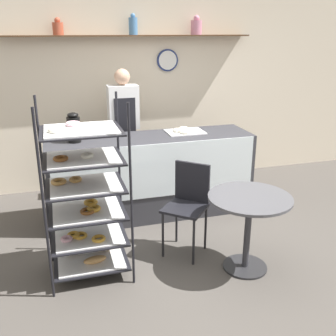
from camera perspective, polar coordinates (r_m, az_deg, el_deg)
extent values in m
plane|color=#4C4742|center=(3.96, 1.59, -13.06)|extent=(14.00, 14.00, 0.00)
cube|color=beige|center=(5.57, -5.49, 11.28)|extent=(10.00, 0.06, 2.70)
cube|color=#4C331E|center=(5.37, -5.42, 18.57)|extent=(3.26, 0.24, 0.02)
cylinder|color=#B24C33|center=(5.27, -15.68, 18.88)|extent=(0.13, 0.13, 0.15)
sphere|color=#B24C33|center=(5.27, -15.78, 19.93)|extent=(0.07, 0.07, 0.07)
cylinder|color=#4C7FB2|center=(5.37, -5.09, 19.81)|extent=(0.11, 0.11, 0.21)
sphere|color=#4C7FB2|center=(5.38, -5.13, 21.15)|extent=(0.06, 0.06, 0.06)
cylinder|color=#CC7F99|center=(5.61, 4.13, 19.66)|extent=(0.15, 0.15, 0.18)
sphere|color=#CC7F99|center=(5.61, 4.16, 20.86)|extent=(0.08, 0.08, 0.08)
cylinder|color=navy|center=(5.60, -0.08, 15.37)|extent=(0.30, 0.03, 0.30)
cylinder|color=white|center=(5.59, -0.03, 15.36)|extent=(0.25, 0.00, 0.25)
cube|color=#333338|center=(4.69, -2.44, -1.15)|extent=(2.38, 0.63, 0.97)
cube|color=silver|center=(4.34, -1.43, -0.43)|extent=(2.29, 0.01, 0.62)
cylinder|color=black|center=(3.22, -17.55, -5.81)|extent=(0.02, 0.02, 1.61)
cylinder|color=black|center=(3.26, -5.35, -4.60)|extent=(0.02, 0.02, 1.61)
cylinder|color=black|center=(3.74, -17.51, -2.23)|extent=(0.02, 0.02, 1.61)
cylinder|color=black|center=(3.78, -7.04, -1.23)|extent=(0.02, 0.02, 1.61)
cube|color=black|center=(3.79, -11.13, -12.95)|extent=(0.66, 0.54, 0.01)
cube|color=white|center=(3.79, -11.15, -12.80)|extent=(0.59, 0.48, 0.01)
ellipsoid|color=tan|center=(3.69, -10.54, -12.96)|extent=(0.22, 0.11, 0.07)
ellipsoid|color=#B27F47|center=(3.89, -13.02, -11.31)|extent=(0.23, 0.10, 0.07)
ellipsoid|color=olive|center=(3.89, -9.27, -10.93)|extent=(0.22, 0.10, 0.08)
cube|color=black|center=(3.67, -11.38, -9.71)|extent=(0.66, 0.54, 0.01)
cube|color=white|center=(3.66, -11.40, -9.54)|extent=(0.59, 0.48, 0.01)
torus|color=#EAB2C1|center=(3.61, -14.50, -9.92)|extent=(0.10, 0.10, 0.03)
torus|color=gold|center=(3.65, -13.55, -9.41)|extent=(0.11, 0.11, 0.03)
torus|color=gold|center=(3.55, -10.04, -10.05)|extent=(0.12, 0.12, 0.03)
torus|color=gold|center=(3.63, -12.59, -9.55)|extent=(0.12, 0.12, 0.03)
cube|color=black|center=(3.56, -11.64, -6.25)|extent=(0.66, 0.54, 0.01)
cube|color=white|center=(3.55, -11.66, -6.08)|extent=(0.59, 0.48, 0.01)
torus|color=brown|center=(3.49, -11.61, -6.15)|extent=(0.13, 0.13, 0.03)
torus|color=gold|center=(3.52, -10.72, -5.79)|extent=(0.12, 0.12, 0.04)
torus|color=gold|center=(3.66, -11.16, -4.88)|extent=(0.13, 0.13, 0.03)
cube|color=black|center=(3.46, -11.91, -2.59)|extent=(0.66, 0.54, 0.01)
cube|color=white|center=(3.46, -11.93, -2.40)|extent=(0.59, 0.48, 0.01)
torus|color=tan|center=(3.54, -13.28, -1.62)|extent=(0.11, 0.11, 0.03)
torus|color=tan|center=(3.52, -15.58, -1.91)|extent=(0.13, 0.13, 0.03)
cube|color=black|center=(3.38, -12.20, 1.27)|extent=(0.66, 0.54, 0.01)
cube|color=white|center=(3.38, -12.21, 1.47)|extent=(0.59, 0.48, 0.01)
torus|color=brown|center=(3.33, -15.32, 1.32)|extent=(0.12, 0.12, 0.03)
torus|color=silver|center=(3.35, -11.66, 1.78)|extent=(0.11, 0.11, 0.04)
cube|color=black|center=(3.31, -12.50, 5.31)|extent=(0.66, 0.54, 0.01)
cube|color=white|center=(3.31, -12.51, 5.51)|extent=(0.59, 0.48, 0.01)
torus|color=#EAB2C1|center=(3.43, -13.62, 6.28)|extent=(0.13, 0.13, 0.03)
torus|color=silver|center=(3.24, -16.01, 5.33)|extent=(0.13, 0.13, 0.03)
cube|color=#282833|center=(5.20, -6.22, 0.71)|extent=(0.23, 0.19, 0.94)
cube|color=silver|center=(5.01, -6.53, 8.78)|extent=(0.38, 0.22, 0.54)
cube|color=black|center=(4.92, -6.25, 7.43)|extent=(0.26, 0.01, 0.45)
sphere|color=tan|center=(4.96, -6.69, 13.01)|extent=(0.19, 0.19, 0.19)
cylinder|color=#262628|center=(3.91, 11.09, -13.84)|extent=(0.41, 0.41, 0.02)
cylinder|color=#333338|center=(3.73, 11.44, -9.28)|extent=(0.06, 0.06, 0.69)
cylinder|color=#4C4C51|center=(3.57, 11.82, -4.26)|extent=(0.75, 0.75, 0.02)
cylinder|color=black|center=(3.88, -0.75, -9.68)|extent=(0.02, 0.02, 0.48)
cylinder|color=black|center=(3.77, 3.73, -10.69)|extent=(0.02, 0.02, 0.48)
cylinder|color=black|center=(4.14, 1.25, -7.72)|extent=(0.02, 0.02, 0.48)
cylinder|color=black|center=(4.03, 5.48, -8.59)|extent=(0.02, 0.02, 0.48)
cube|color=black|center=(3.84, 2.48, -5.83)|extent=(0.54, 0.54, 0.03)
cube|color=black|center=(3.90, 3.54, -2.02)|extent=(0.29, 0.26, 0.40)
cylinder|color=black|center=(4.40, -13.50, 5.43)|extent=(0.14, 0.14, 0.28)
ellipsoid|color=black|center=(4.37, -13.66, 7.47)|extent=(0.12, 0.12, 0.06)
cube|color=white|center=(4.74, 2.49, 5.28)|extent=(0.45, 0.34, 0.01)
torus|color=silver|center=(4.71, 1.42, 5.51)|extent=(0.11, 0.11, 0.04)
torus|color=silver|center=(4.81, 2.28, 5.76)|extent=(0.11, 0.11, 0.03)
torus|color=silver|center=(4.64, 2.49, 5.23)|extent=(0.12, 0.12, 0.03)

